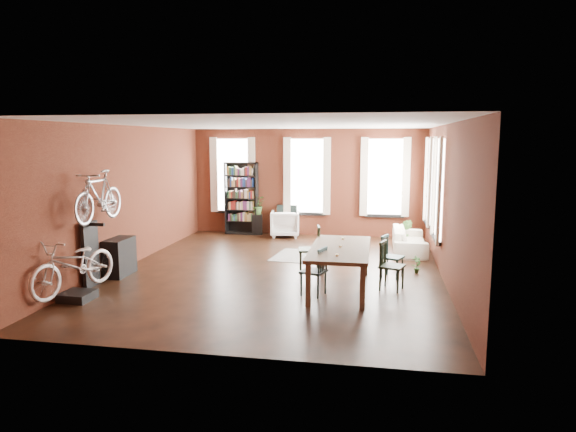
% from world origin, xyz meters
% --- Properties ---
extents(room, '(9.00, 9.04, 3.22)m').
position_xyz_m(room, '(0.25, 0.62, 2.14)').
color(room, black).
rests_on(room, ground).
extents(dining_table, '(1.13, 2.45, 0.83)m').
position_xyz_m(dining_table, '(1.44, -1.12, 0.42)').
color(dining_table, brown).
rests_on(dining_table, ground).
extents(dining_chair_a, '(0.53, 0.53, 0.91)m').
position_xyz_m(dining_chair_a, '(0.99, -1.57, 0.45)').
color(dining_chair_a, '#1A393B').
rests_on(dining_chair_a, ground).
extents(dining_chair_b, '(0.54, 0.54, 1.01)m').
position_xyz_m(dining_chair_b, '(0.68, 0.06, 0.51)').
color(dining_chair_b, black).
rests_on(dining_chair_b, ground).
extents(dining_chair_c, '(0.54, 0.54, 0.94)m').
position_xyz_m(dining_chair_c, '(2.43, -0.97, 0.47)').
color(dining_chair_c, black).
rests_on(dining_chair_c, ground).
extents(dining_chair_d, '(0.53, 0.53, 0.89)m').
position_xyz_m(dining_chair_d, '(2.46, -0.07, 0.44)').
color(dining_chair_d, '#173333').
rests_on(dining_chair_d, ground).
extents(bookshelf, '(1.00, 0.32, 2.20)m').
position_xyz_m(bookshelf, '(-2.00, 4.30, 1.10)').
color(bookshelf, black).
rests_on(bookshelf, ground).
extents(white_armchair, '(0.93, 0.89, 0.86)m').
position_xyz_m(white_armchair, '(-0.61, 4.10, 0.43)').
color(white_armchair, white).
rests_on(white_armchair, ground).
extents(cream_sofa, '(0.61, 2.08, 0.81)m').
position_xyz_m(cream_sofa, '(2.95, 2.60, 0.41)').
color(cream_sofa, beige).
rests_on(cream_sofa, ground).
extents(striped_rug, '(1.10, 1.58, 0.01)m').
position_xyz_m(striped_rug, '(0.09, 1.59, 0.01)').
color(striped_rug, black).
rests_on(striped_rug, ground).
extents(bike_trainer, '(0.54, 0.54, 0.15)m').
position_xyz_m(bike_trainer, '(-3.18, -2.65, 0.08)').
color(bike_trainer, black).
rests_on(bike_trainer, ground).
extents(bike_wall_rack, '(0.16, 0.60, 1.30)m').
position_xyz_m(bike_wall_rack, '(-3.40, -1.80, 0.65)').
color(bike_wall_rack, black).
rests_on(bike_wall_rack, ground).
extents(console_table, '(0.40, 0.80, 0.80)m').
position_xyz_m(console_table, '(-3.28, -0.90, 0.40)').
color(console_table, black).
rests_on(console_table, ground).
extents(plant_stand, '(0.36, 0.36, 0.62)m').
position_xyz_m(plant_stand, '(-1.51, 4.30, 0.31)').
color(plant_stand, black).
rests_on(plant_stand, ground).
extents(plant_by_sofa, '(0.45, 0.75, 0.32)m').
position_xyz_m(plant_by_sofa, '(2.87, 3.45, 0.16)').
color(plant_by_sofa, '#305B24').
rests_on(plant_by_sofa, ground).
extents(plant_small, '(0.39, 0.43, 0.14)m').
position_xyz_m(plant_small, '(2.99, 0.40, 0.07)').
color(plant_small, '#2D5D25').
rests_on(plant_small, ground).
extents(bicycle_floor, '(0.88, 1.14, 1.95)m').
position_xyz_m(bicycle_floor, '(-3.20, -2.65, 1.13)').
color(bicycle_floor, beige).
rests_on(bicycle_floor, bike_trainer).
extents(bicycle_hung, '(0.47, 1.00, 1.66)m').
position_xyz_m(bicycle_hung, '(-3.15, -1.80, 2.13)').
color(bicycle_hung, '#A5A8AD').
rests_on(bicycle_hung, bike_wall_rack).
extents(plant_on_stand, '(0.55, 0.60, 0.45)m').
position_xyz_m(plant_on_stand, '(-1.50, 4.31, 0.84)').
color(plant_on_stand, '#376227').
rests_on(plant_on_stand, plant_stand).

